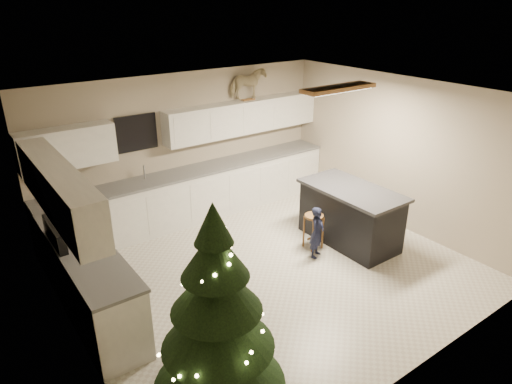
# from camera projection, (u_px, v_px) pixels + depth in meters

# --- Properties ---
(ground_plane) EXTENTS (5.50, 5.50, 0.00)m
(ground_plane) POSITION_uv_depth(u_px,v_px,m) (270.00, 270.00, 6.83)
(ground_plane) COLOR beige
(room_shell) EXTENTS (5.52, 5.02, 2.61)m
(room_shell) POSITION_uv_depth(u_px,v_px,m) (272.00, 159.00, 6.15)
(room_shell) COLOR tan
(room_shell) RESTS_ON ground_plane
(cabinetry) EXTENTS (5.50, 3.20, 2.00)m
(cabinetry) POSITION_uv_depth(u_px,v_px,m) (162.00, 202.00, 7.27)
(cabinetry) COLOR white
(cabinetry) RESTS_ON ground_plane
(island) EXTENTS (0.90, 1.70, 0.95)m
(island) POSITION_uv_depth(u_px,v_px,m) (350.00, 215.00, 7.46)
(island) COLOR black
(island) RESTS_ON ground_plane
(bar_stool) EXTENTS (0.30, 0.30, 0.58)m
(bar_stool) POSITION_uv_depth(u_px,v_px,m) (314.00, 223.00, 7.28)
(bar_stool) COLOR brown
(bar_stool) RESTS_ON ground_plane
(christmas_tree) EXTENTS (1.38, 1.33, 2.20)m
(christmas_tree) POSITION_uv_depth(u_px,v_px,m) (218.00, 327.00, 4.30)
(christmas_tree) COLOR #3F2816
(christmas_tree) RESTS_ON ground_plane
(toddler) EXTENTS (0.36, 0.32, 0.84)m
(toddler) POSITION_uv_depth(u_px,v_px,m) (317.00, 232.00, 7.04)
(toddler) COLOR #141B35
(toddler) RESTS_ON ground_plane
(rocking_horse) EXTENTS (0.69, 0.37, 0.58)m
(rocking_horse) POSITION_uv_depth(u_px,v_px,m) (248.00, 84.00, 8.32)
(rocking_horse) COLOR brown
(rocking_horse) RESTS_ON cabinetry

